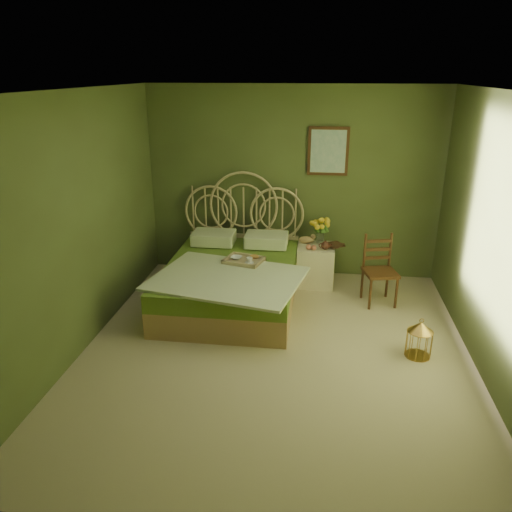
# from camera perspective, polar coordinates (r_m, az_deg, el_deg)

# --- Properties ---
(floor) EXTENTS (4.50, 4.50, 0.00)m
(floor) POSITION_cam_1_polar(r_m,az_deg,el_deg) (5.31, 2.24, -10.85)
(floor) COLOR tan
(floor) RESTS_ON ground
(ceiling) EXTENTS (4.50, 4.50, 0.00)m
(ceiling) POSITION_cam_1_polar(r_m,az_deg,el_deg) (4.54, 2.72, 18.42)
(ceiling) COLOR silver
(ceiling) RESTS_ON wall_back
(wall_back) EXTENTS (4.00, 0.00, 4.00)m
(wall_back) POSITION_cam_1_polar(r_m,az_deg,el_deg) (6.94, 4.18, 8.29)
(wall_back) COLOR #546334
(wall_back) RESTS_ON floor
(wall_left) EXTENTS (0.00, 4.50, 4.50)m
(wall_left) POSITION_cam_1_polar(r_m,az_deg,el_deg) (5.32, -19.57, 3.33)
(wall_left) COLOR #546334
(wall_left) RESTS_ON floor
(wall_right) EXTENTS (0.00, 4.50, 4.50)m
(wall_right) POSITION_cam_1_polar(r_m,az_deg,el_deg) (5.01, 25.86, 1.42)
(wall_right) COLOR #546334
(wall_right) RESTS_ON floor
(wall_art) EXTENTS (0.54, 0.04, 0.64)m
(wall_art) POSITION_cam_1_polar(r_m,az_deg,el_deg) (6.82, 8.25, 11.76)
(wall_art) COLOR #3E2011
(wall_art) RESTS_ON wall_back
(bed) EXTENTS (1.85, 2.34, 1.45)m
(bed) POSITION_cam_1_polar(r_m,az_deg,el_deg) (6.27, -2.78, -2.48)
(bed) COLOR #A27751
(bed) RESTS_ON floor
(nightstand) EXTENTS (0.49, 0.49, 0.97)m
(nightstand) POSITION_cam_1_polar(r_m,az_deg,el_deg) (6.82, 6.88, -0.36)
(nightstand) COLOR beige
(nightstand) RESTS_ON floor
(chair) EXTENTS (0.46, 0.46, 0.87)m
(chair) POSITION_cam_1_polar(r_m,az_deg,el_deg) (6.39, 14.01, -1.03)
(chair) COLOR #3E2011
(chair) RESTS_ON floor
(birdcage) EXTENTS (0.25, 0.25, 0.39)m
(birdcage) POSITION_cam_1_polar(r_m,az_deg,el_deg) (5.40, 18.16, -9.08)
(birdcage) COLOR #B07F38
(birdcage) RESTS_ON floor
(book_lower) EXTENTS (0.27, 0.29, 0.02)m
(book_lower) POSITION_cam_1_polar(r_m,az_deg,el_deg) (6.76, 8.43, 1.20)
(book_lower) COLOR #381E0F
(book_lower) RESTS_ON nightstand
(book_upper) EXTENTS (0.26, 0.28, 0.02)m
(book_upper) POSITION_cam_1_polar(r_m,az_deg,el_deg) (6.75, 8.44, 1.36)
(book_upper) COLOR #472819
(book_upper) RESTS_ON nightstand
(cereal_bowl) EXTENTS (0.17, 0.17, 0.03)m
(cereal_bowl) POSITION_cam_1_polar(r_m,az_deg,el_deg) (6.19, -2.26, -0.21)
(cereal_bowl) COLOR white
(cereal_bowl) RESTS_ON bed
(coffee_cup) EXTENTS (0.09, 0.09, 0.07)m
(coffee_cup) POSITION_cam_1_polar(r_m,az_deg,el_deg) (6.05, -0.76, -0.49)
(coffee_cup) COLOR white
(coffee_cup) RESTS_ON bed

